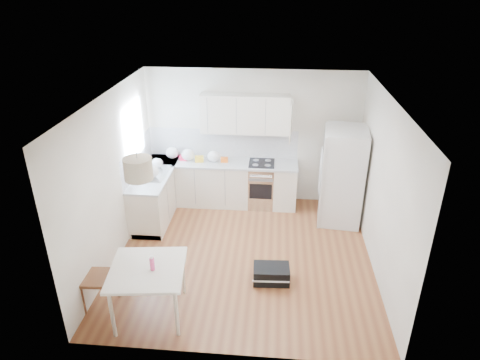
# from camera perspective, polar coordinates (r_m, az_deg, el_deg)

# --- Properties ---
(floor) EXTENTS (4.20, 4.20, 0.00)m
(floor) POSITION_cam_1_polar(r_m,az_deg,el_deg) (7.33, 0.56, -9.99)
(floor) COLOR brown
(floor) RESTS_ON ground
(ceiling) EXTENTS (4.20, 4.20, 0.00)m
(ceiling) POSITION_cam_1_polar(r_m,az_deg,el_deg) (6.16, 0.67, 10.83)
(ceiling) COLOR white
(ceiling) RESTS_ON wall_back
(wall_back) EXTENTS (4.20, 0.00, 4.20)m
(wall_back) POSITION_cam_1_polar(r_m,az_deg,el_deg) (8.56, 1.73, 5.72)
(wall_back) COLOR beige
(wall_back) RESTS_ON floor
(wall_left) EXTENTS (0.00, 4.20, 4.20)m
(wall_left) POSITION_cam_1_polar(r_m,az_deg,el_deg) (7.10, -16.55, 0.19)
(wall_left) COLOR beige
(wall_left) RESTS_ON floor
(wall_right) EXTENTS (0.00, 4.20, 4.20)m
(wall_right) POSITION_cam_1_polar(r_m,az_deg,el_deg) (6.82, 18.49, -1.17)
(wall_right) COLOR beige
(wall_right) RESTS_ON floor
(window_glassblock) EXTENTS (0.02, 1.00, 1.00)m
(window_glassblock) POSITION_cam_1_polar(r_m,az_deg,el_deg) (7.94, -13.99, 6.38)
(window_glassblock) COLOR #BFE0F9
(window_glassblock) RESTS_ON wall_left
(cabinets_back) EXTENTS (3.00, 0.60, 0.88)m
(cabinets_back) POSITION_cam_1_polar(r_m,az_deg,el_deg) (8.70, -2.42, -0.47)
(cabinets_back) COLOR silver
(cabinets_back) RESTS_ON floor
(cabinets_left) EXTENTS (0.60, 1.80, 0.88)m
(cabinets_left) POSITION_cam_1_polar(r_m,az_deg,el_deg) (8.41, -11.08, -1.95)
(cabinets_left) COLOR silver
(cabinets_left) RESTS_ON floor
(counter_back) EXTENTS (3.02, 0.64, 0.04)m
(counter_back) POSITION_cam_1_polar(r_m,az_deg,el_deg) (8.51, -2.48, 2.30)
(counter_back) COLOR #B6B9BB
(counter_back) RESTS_ON cabinets_back
(counter_left) EXTENTS (0.64, 1.82, 0.04)m
(counter_left) POSITION_cam_1_polar(r_m,az_deg,el_deg) (8.21, -11.35, 0.89)
(counter_left) COLOR #B6B9BB
(counter_left) RESTS_ON cabinets_left
(backsplash_back) EXTENTS (3.00, 0.01, 0.58)m
(backsplash_back) POSITION_cam_1_polar(r_m,az_deg,el_deg) (8.66, -2.27, 4.96)
(backsplash_back) COLOR white
(backsplash_back) RESTS_ON wall_back
(backsplash_left) EXTENTS (0.01, 1.80, 0.58)m
(backsplash_left) POSITION_cam_1_polar(r_m,az_deg,el_deg) (8.18, -13.52, 2.93)
(backsplash_left) COLOR white
(backsplash_left) RESTS_ON wall_left
(upper_cabinets) EXTENTS (1.70, 0.32, 0.75)m
(upper_cabinets) POSITION_cam_1_polar(r_m,az_deg,el_deg) (8.25, 0.65, 8.80)
(upper_cabinets) COLOR silver
(upper_cabinets) RESTS_ON wall_back
(range_oven) EXTENTS (0.50, 0.61, 0.88)m
(range_oven) POSITION_cam_1_polar(r_m,az_deg,el_deg) (8.64, 2.85, -0.68)
(range_oven) COLOR silver
(range_oven) RESTS_ON floor
(sink) EXTENTS (0.50, 0.80, 0.16)m
(sink) POSITION_cam_1_polar(r_m,az_deg,el_deg) (8.16, -11.45, 0.84)
(sink) COLOR silver
(sink) RESTS_ON counter_left
(refrigerator) EXTENTS (0.95, 0.99, 1.81)m
(refrigerator) POSITION_cam_1_polar(r_m,az_deg,el_deg) (8.16, 13.57, 0.54)
(refrigerator) COLOR silver
(refrigerator) RESTS_ON floor
(dining_table) EXTENTS (1.08, 1.08, 0.77)m
(dining_table) POSITION_cam_1_polar(r_m,az_deg,el_deg) (5.96, -12.22, -12.08)
(dining_table) COLOR beige
(dining_table) RESTS_ON floor
(dining_chair) EXTENTS (0.46, 0.46, 1.03)m
(dining_chair) POSITION_cam_1_polar(r_m,az_deg,el_deg) (6.38, -18.41, -12.07)
(dining_chair) COLOR #513118
(dining_chair) RESTS_ON floor
(drink_bottle) EXTENTS (0.08, 0.08, 0.22)m
(drink_bottle) POSITION_cam_1_polar(r_m,az_deg,el_deg) (5.81, -11.64, -10.78)
(drink_bottle) COLOR #DC3D7C
(drink_bottle) RESTS_ON dining_table
(gym_bag) EXTENTS (0.57, 0.39, 0.25)m
(gym_bag) POSITION_cam_1_polar(r_m,az_deg,el_deg) (6.75, 4.20, -12.37)
(gym_bag) COLOR black
(gym_bag) RESTS_ON floor
(pendant_lamp) EXTENTS (0.43, 0.43, 0.27)m
(pendant_lamp) POSITION_cam_1_polar(r_m,az_deg,el_deg) (5.27, -13.43, 1.47)
(pendant_lamp) COLOR beige
(pendant_lamp) RESTS_ON ceiling
(grocery_bag_a) EXTENTS (0.26, 0.22, 0.23)m
(grocery_bag_a) POSITION_cam_1_polar(r_m,az_deg,el_deg) (8.74, -9.04, 3.61)
(grocery_bag_a) COLOR white
(grocery_bag_a) RESTS_ON counter_back
(grocery_bag_b) EXTENTS (0.26, 0.22, 0.24)m
(grocery_bag_b) POSITION_cam_1_polar(r_m,az_deg,el_deg) (8.59, -6.96, 3.37)
(grocery_bag_b) COLOR white
(grocery_bag_b) RESTS_ON counter_back
(grocery_bag_c) EXTENTS (0.25, 0.21, 0.22)m
(grocery_bag_c) POSITION_cam_1_polar(r_m,az_deg,el_deg) (8.47, -3.52, 3.15)
(grocery_bag_c) COLOR white
(grocery_bag_c) RESTS_ON counter_back
(grocery_bag_d) EXTENTS (0.21, 0.18, 0.19)m
(grocery_bag_d) POSITION_cam_1_polar(r_m,az_deg,el_deg) (8.35, -10.98, 2.22)
(grocery_bag_d) COLOR white
(grocery_bag_d) RESTS_ON counter_back
(grocery_bag_e) EXTENTS (0.29, 0.25, 0.26)m
(grocery_bag_e) POSITION_cam_1_polar(r_m,az_deg,el_deg) (7.94, -11.77, 1.16)
(grocery_bag_e) COLOR white
(grocery_bag_e) RESTS_ON counter_left
(snack_orange) EXTENTS (0.15, 0.10, 0.10)m
(snack_orange) POSITION_cam_1_polar(r_m,az_deg,el_deg) (8.47, -2.10, 2.72)
(snack_orange) COLOR orange
(snack_orange) RESTS_ON counter_back
(snack_yellow) EXTENTS (0.18, 0.13, 0.12)m
(snack_yellow) POSITION_cam_1_polar(r_m,az_deg,el_deg) (8.52, -5.44, 2.81)
(snack_yellow) COLOR gold
(snack_yellow) RESTS_ON counter_back
(snack_red) EXTENTS (0.16, 0.10, 0.11)m
(snack_red) POSITION_cam_1_polar(r_m,az_deg,el_deg) (8.63, -7.52, 2.98)
(snack_red) COLOR red
(snack_red) RESTS_ON counter_back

